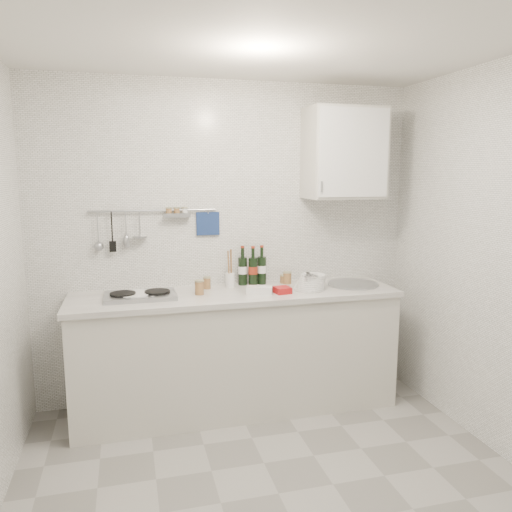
{
  "coord_description": "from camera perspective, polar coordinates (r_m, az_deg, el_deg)",
  "views": [
    {
      "loc": [
        -0.77,
        -2.46,
        1.8
      ],
      "look_at": [
        0.1,
        0.9,
        1.22
      ],
      "focal_mm": 35.0,
      "sensor_mm": 36.0,
      "label": 1
    }
  ],
  "objects": [
    {
      "name": "utensil_crock",
      "position": [
        3.89,
        -2.98,
        -2.54
      ],
      "size": [
        0.07,
        0.07,
        0.3
      ],
      "rotation": [
        0.0,
        0.0,
        -0.26
      ],
      "color": "white",
      "rests_on": "counter"
    },
    {
      "name": "jar_b",
      "position": [
        4.04,
        3.18,
        -2.61
      ],
      "size": [
        0.06,
        0.06,
        0.07
      ],
      "rotation": [
        0.0,
        0.0,
        0.2
      ],
      "color": "olive",
      "rests_on": "counter"
    },
    {
      "name": "jar_a",
      "position": [
        3.85,
        -5.63,
        -3.05
      ],
      "size": [
        0.06,
        0.06,
        0.09
      ],
      "rotation": [
        0.0,
        0.0,
        0.26
      ],
      "color": "olive",
      "rests_on": "counter"
    },
    {
      "name": "ceiling",
      "position": [
        2.67,
        3.04,
        24.67
      ],
      "size": [
        3.0,
        3.0,
        0.0
      ],
      "primitive_type": "plane",
      "rotation": [
        3.14,
        0.0,
        0.0
      ],
      "color": "silver",
      "rests_on": "back_wall"
    },
    {
      "name": "strawberry_punnet",
      "position": [
        3.71,
        3.04,
        -3.91
      ],
      "size": [
        0.13,
        0.13,
        0.05
      ],
      "primitive_type": "cube",
      "rotation": [
        0.0,
        0.0,
        0.13
      ],
      "color": "red",
      "rests_on": "counter"
    },
    {
      "name": "wine_bottles",
      "position": [
        3.96,
        -0.4,
        -1.09
      ],
      "size": [
        0.23,
        0.1,
        0.31
      ],
      "rotation": [
        0.0,
        0.0,
        -0.03
      ],
      "color": "black",
      "rests_on": "counter"
    },
    {
      "name": "counter",
      "position": [
        3.89,
        -2.15,
        -11.1
      ],
      "size": [
        2.44,
        0.64,
        0.96
      ],
      "color": "beige",
      "rests_on": "floor"
    },
    {
      "name": "butter_dish",
      "position": [
        3.68,
        0.41,
        -3.93
      ],
      "size": [
        0.21,
        0.15,
        0.06
      ],
      "primitive_type": "cube",
      "rotation": [
        0.0,
        0.0,
        -0.34
      ],
      "color": "white",
      "rests_on": "counter"
    },
    {
      "name": "plate_stack_sink",
      "position": [
        3.85,
        6.31,
        -3.0
      ],
      "size": [
        0.26,
        0.24,
        0.12
      ],
      "rotation": [
        0.0,
        0.0,
        -0.15
      ],
      "color": "white",
      "rests_on": "counter"
    },
    {
      "name": "floor",
      "position": [
        3.14,
        2.6,
        -25.49
      ],
      "size": [
        3.0,
        3.0,
        0.0
      ],
      "primitive_type": "plane",
      "color": "slate",
      "rests_on": "ground"
    },
    {
      "name": "wall_rail",
      "position": [
        3.85,
        -11.92,
        3.69
      ],
      "size": [
        0.98,
        0.09,
        0.34
      ],
      "color": "#93969B",
      "rests_on": "back_wall"
    },
    {
      "name": "back_wall",
      "position": [
        3.97,
        -3.24,
        1.5
      ],
      "size": [
        3.0,
        0.02,
        2.5
      ],
      "primitive_type": "cube",
      "color": "silver",
      "rests_on": "floor"
    },
    {
      "name": "plate_stack_hob",
      "position": [
        3.66,
        -13.89,
        -4.41
      ],
      "size": [
        0.26,
        0.26,
        0.03
      ],
      "rotation": [
        0.0,
        0.0,
        -0.32
      ],
      "color": "#5474C0",
      "rests_on": "counter"
    },
    {
      "name": "wall_cabinet",
      "position": [
        4.04,
        10.06,
        11.46
      ],
      "size": [
        0.6,
        0.38,
        0.7
      ],
      "color": "beige",
      "rests_on": "back_wall"
    },
    {
      "name": "jar_c",
      "position": [
        4.01,
        3.6,
        -2.49
      ],
      "size": [
        0.07,
        0.07,
        0.1
      ],
      "rotation": [
        0.0,
        0.0,
        -0.03
      ],
      "color": "olive",
      "rests_on": "counter"
    },
    {
      "name": "jar_d",
      "position": [
        3.68,
        -6.49,
        -3.57
      ],
      "size": [
        0.07,
        0.07,
        0.11
      ],
      "rotation": [
        0.0,
        0.0,
        -0.29
      ],
      "color": "olive",
      "rests_on": "counter"
    }
  ]
}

